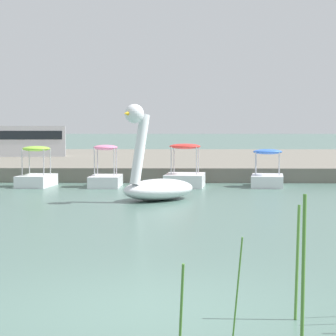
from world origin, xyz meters
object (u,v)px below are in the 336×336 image
(pedal_boat_lime, at_px, (37,175))
(parked_van, at_px, (27,140))
(pedal_boat_blue, at_px, (267,176))
(pedal_boat_red, at_px, (185,174))
(swan_boat, at_px, (156,182))
(pedal_boat_pink, at_px, (106,175))

(pedal_boat_lime, relative_size, parked_van, 0.46)
(pedal_boat_blue, relative_size, pedal_boat_red, 0.98)
(swan_boat, relative_size, pedal_boat_lime, 1.42)
(pedal_boat_red, height_order, pedal_boat_lime, pedal_boat_red)
(pedal_boat_pink, relative_size, parked_van, 0.45)
(pedal_boat_lime, xyz_separation_m, parked_van, (-3.62, 14.17, 1.10))
(pedal_boat_red, distance_m, pedal_boat_pink, 2.99)
(pedal_boat_blue, xyz_separation_m, parked_van, (-12.34, 14.03, 1.14))
(pedal_boat_lime, bearing_deg, pedal_boat_blue, 0.98)
(pedal_boat_pink, xyz_separation_m, parked_van, (-6.25, 14.22, 1.12))
(parked_van, bearing_deg, pedal_boat_pink, -66.28)
(swan_boat, xyz_separation_m, pedal_boat_lime, (-4.74, 4.96, -0.12))
(pedal_boat_blue, distance_m, pedal_boat_lime, 8.73)
(pedal_boat_pink, bearing_deg, parked_van, 113.72)
(pedal_boat_red, bearing_deg, swan_boat, -99.86)
(swan_boat, bearing_deg, pedal_boat_red, 80.14)
(pedal_boat_red, distance_m, pedal_boat_lime, 5.62)
(pedal_boat_lime, bearing_deg, parked_van, 104.32)
(pedal_boat_pink, bearing_deg, pedal_boat_red, 2.75)
(pedal_boat_lime, bearing_deg, pedal_boat_pink, -0.96)
(pedal_boat_blue, height_order, pedal_boat_red, pedal_boat_red)
(pedal_boat_pink, bearing_deg, pedal_boat_blue, 1.81)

